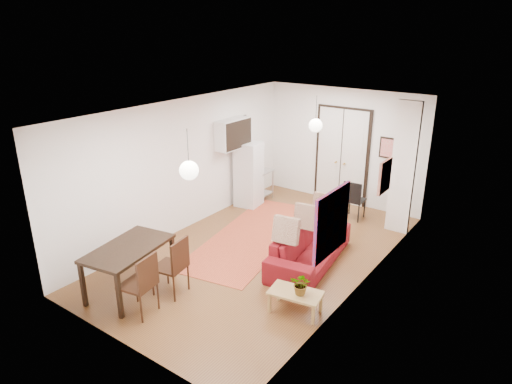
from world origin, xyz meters
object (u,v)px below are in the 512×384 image
Objects in this scene: dining_chair_near at (174,259)px; black_side_chair at (357,195)px; fridge at (249,174)px; sofa at (310,247)px; dining_table at (128,252)px; coffee_table at (295,295)px; dining_chair_far at (142,276)px; kitchen_counter at (256,183)px.

black_side_chair is (1.21, 4.77, -0.05)m from dining_chair_near.
sofa is at bearing -40.22° from fridge.
dining_table is at bearing -62.49° from dining_chair_near.
dining_table is at bearing -88.71° from fridge.
sofa is 1.66m from coffee_table.
dining_chair_far reaches higher than black_side_chair.
dining_chair_near is at bearing -73.27° from kitchen_counter.
fridge is at bearing -171.15° from dining_chair_near.
black_side_chair reaches higher than coffee_table.
coffee_table is 0.86× the size of dining_chair_far.
kitchen_counter is (-3.34, 3.57, 0.17)m from coffee_table.
dining_chair_far reaches higher than kitchen_counter.
dining_table is (0.71, -4.37, -0.07)m from fridge.
black_side_chair is at bearing 156.03° from dining_chair_near.
dining_chair_near is (-1.42, -2.19, 0.26)m from sofa.
black_side_chair is (2.53, 0.56, 0.07)m from kitchen_counter.
dining_table is 1.58× the size of dining_chair_far.
dining_table is at bearing -81.90° from kitchen_counter.
dining_table is 5.54m from black_side_chair.
kitchen_counter is at bearing 45.49° from sofa.
black_side_chair is at bearing 70.88° from dining_table.
dining_table is 0.77m from dining_chair_near.
kitchen_counter is 0.99× the size of dining_chair_near.
sofa is 2.45× the size of black_side_chair.
sofa is 3.35m from dining_table.
sofa is 2.24× the size of dining_chair_far.
kitchen_counter is at bearing -174.74° from dining_chair_far.
kitchen_counter is 5.09m from dining_chair_far.
kitchen_counter is at bearing 10.21° from black_side_chair.
dining_chair_far is at bearing -75.62° from kitchen_counter.
black_side_chair is (1.21, 5.47, -0.05)m from dining_chair_far.
dining_chair_far is (-2.03, -1.35, 0.28)m from coffee_table.
black_side_chair is (2.53, 0.86, -0.26)m from fridge.
dining_table reaches higher than coffee_table.
coffee_table is at bearing 98.00° from dining_chair_near.
sofa is at bearing 52.64° from dining_table.
dining_chair_near reaches higher than black_side_chair.
kitchen_counter is 2.59m from black_side_chair.
sofa is 1.42× the size of dining_table.
sofa is 2.62m from dining_chair_near.
dining_chair_far is at bearing -82.09° from fridge.
dining_chair_near reaches higher than dining_table.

